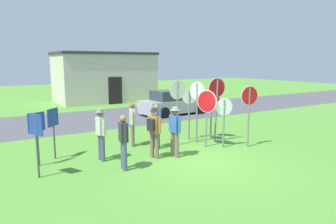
{
  "coord_description": "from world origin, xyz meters",
  "views": [
    {
      "loc": [
        -6.03,
        -7.59,
        3.25
      ],
      "look_at": [
        0.31,
        2.68,
        1.3
      ],
      "focal_mm": 33.19,
      "sensor_mm": 36.0,
      "label": 1
    }
  ],
  "objects_px": {
    "stop_sign_rear_right": "(189,106)",
    "person_in_blue": "(154,129)",
    "stop_sign_low_front": "(217,98)",
    "stop_sign_tallest": "(224,114)",
    "stop_sign_leaning_left": "(177,101)",
    "info_panel_leftmost": "(37,129)",
    "person_in_dark_shirt": "(156,124)",
    "person_on_left": "(101,132)",
    "info_panel_rightmost": "(53,124)",
    "stop_sign_center_cluster": "(249,106)",
    "stop_sign_far_back": "(207,108)",
    "person_holding_notes": "(175,129)",
    "person_with_sunhat": "(123,139)",
    "info_panel_middle": "(36,134)",
    "stop_sign_leaning_right": "(197,101)",
    "person_near_signs": "(132,122)",
    "parked_car_on_street": "(173,103)",
    "stop_sign_nearest": "(211,105)"
  },
  "relations": [
    {
      "from": "stop_sign_rear_right",
      "to": "person_in_blue",
      "type": "relative_size",
      "value": 1.24
    },
    {
      "from": "stop_sign_low_front",
      "to": "stop_sign_tallest",
      "type": "distance_m",
      "value": 0.96
    },
    {
      "from": "stop_sign_leaning_left",
      "to": "info_panel_leftmost",
      "type": "distance_m",
      "value": 5.12
    },
    {
      "from": "person_in_dark_shirt",
      "to": "person_in_blue",
      "type": "distance_m",
      "value": 1.24
    },
    {
      "from": "stop_sign_tallest",
      "to": "person_on_left",
      "type": "relative_size",
      "value": 1.1
    },
    {
      "from": "person_in_dark_shirt",
      "to": "info_panel_rightmost",
      "type": "xyz_separation_m",
      "value": [
        -3.57,
        0.69,
        0.24
      ]
    },
    {
      "from": "stop_sign_center_cluster",
      "to": "stop_sign_leaning_left",
      "type": "bearing_deg",
      "value": 143.15
    },
    {
      "from": "stop_sign_far_back",
      "to": "person_in_blue",
      "type": "distance_m",
      "value": 2.5
    },
    {
      "from": "stop_sign_tallest",
      "to": "person_holding_notes",
      "type": "bearing_deg",
      "value": -178.78
    },
    {
      "from": "info_panel_leftmost",
      "to": "info_panel_rightmost",
      "type": "xyz_separation_m",
      "value": [
        0.59,
        0.48,
        0.01
      ]
    },
    {
      "from": "person_with_sunhat",
      "to": "info_panel_middle",
      "type": "relative_size",
      "value": 0.92
    },
    {
      "from": "stop_sign_center_cluster",
      "to": "info_panel_leftmost",
      "type": "relative_size",
      "value": 1.39
    },
    {
      "from": "stop_sign_tallest",
      "to": "stop_sign_rear_right",
      "type": "xyz_separation_m",
      "value": [
        -0.43,
        1.66,
        0.15
      ]
    },
    {
      "from": "stop_sign_tallest",
      "to": "person_on_left",
      "type": "distance_m",
      "value": 4.64
    },
    {
      "from": "stop_sign_leaning_right",
      "to": "info_panel_leftmost",
      "type": "height_order",
      "value": "stop_sign_leaning_right"
    },
    {
      "from": "stop_sign_leaning_left",
      "to": "stop_sign_leaning_right",
      "type": "bearing_deg",
      "value": -5.26
    },
    {
      "from": "person_in_dark_shirt",
      "to": "person_near_signs",
      "type": "bearing_deg",
      "value": 128.4
    },
    {
      "from": "parked_car_on_street",
      "to": "stop_sign_rear_right",
      "type": "height_order",
      "value": "stop_sign_rear_right"
    },
    {
      "from": "stop_sign_tallest",
      "to": "info_panel_leftmost",
      "type": "xyz_separation_m",
      "value": [
        -6.42,
        1.44,
        -0.1
      ]
    },
    {
      "from": "stop_sign_low_front",
      "to": "stop_sign_far_back",
      "type": "distance_m",
      "value": 0.88
    },
    {
      "from": "person_with_sunhat",
      "to": "person_holding_notes",
      "type": "relative_size",
      "value": 0.97
    },
    {
      "from": "stop_sign_tallest",
      "to": "info_panel_middle",
      "type": "relative_size",
      "value": 1.03
    },
    {
      "from": "stop_sign_low_front",
      "to": "person_on_left",
      "type": "relative_size",
      "value": 1.51
    },
    {
      "from": "stop_sign_tallest",
      "to": "stop_sign_far_back",
      "type": "bearing_deg",
      "value": 139.35
    },
    {
      "from": "info_panel_leftmost",
      "to": "stop_sign_rear_right",
      "type": "bearing_deg",
      "value": 2.13
    },
    {
      "from": "info_panel_leftmost",
      "to": "person_with_sunhat",
      "type": "bearing_deg",
      "value": -39.27
    },
    {
      "from": "stop_sign_low_front",
      "to": "person_in_dark_shirt",
      "type": "xyz_separation_m",
      "value": [
        -2.52,
        0.48,
        -0.86
      ]
    },
    {
      "from": "stop_sign_far_back",
      "to": "stop_sign_center_cluster",
      "type": "distance_m",
      "value": 1.61
    },
    {
      "from": "stop_sign_far_back",
      "to": "person_near_signs",
      "type": "bearing_deg",
      "value": 146.38
    },
    {
      "from": "stop_sign_nearest",
      "to": "person_near_signs",
      "type": "bearing_deg",
      "value": 168.73
    },
    {
      "from": "info_panel_rightmost",
      "to": "stop_sign_far_back",
      "type": "bearing_deg",
      "value": -15.68
    },
    {
      "from": "parked_car_on_street",
      "to": "person_with_sunhat",
      "type": "distance_m",
      "value": 10.35
    },
    {
      "from": "person_in_blue",
      "to": "stop_sign_far_back",
      "type": "bearing_deg",
      "value": 5.53
    },
    {
      "from": "person_holding_notes",
      "to": "person_in_blue",
      "type": "distance_m",
      "value": 0.72
    },
    {
      "from": "person_in_blue",
      "to": "parked_car_on_street",
      "type": "bearing_deg",
      "value": 53.21
    },
    {
      "from": "info_panel_middle",
      "to": "info_panel_rightmost",
      "type": "relative_size",
      "value": 1.07
    },
    {
      "from": "person_holding_notes",
      "to": "stop_sign_center_cluster",
      "type": "bearing_deg",
      "value": -7.2
    },
    {
      "from": "stop_sign_rear_right",
      "to": "info_panel_middle",
      "type": "height_order",
      "value": "stop_sign_rear_right"
    },
    {
      "from": "stop_sign_leaning_right",
      "to": "info_panel_rightmost",
      "type": "height_order",
      "value": "stop_sign_leaning_right"
    },
    {
      "from": "stop_sign_tallest",
      "to": "person_in_blue",
      "type": "xyz_separation_m",
      "value": [
        -2.94,
        0.19,
        -0.27
      ]
    },
    {
      "from": "info_panel_leftmost",
      "to": "parked_car_on_street",
      "type": "bearing_deg",
      "value": 34.1
    },
    {
      "from": "person_on_left",
      "to": "person_near_signs",
      "type": "relative_size",
      "value": 1.03
    },
    {
      "from": "parked_car_on_street",
      "to": "info_panel_rightmost",
      "type": "bearing_deg",
      "value": -146.31
    },
    {
      "from": "stop_sign_rear_right",
      "to": "person_near_signs",
      "type": "xyz_separation_m",
      "value": [
        -2.44,
        0.35,
        -0.48
      ]
    },
    {
      "from": "person_near_signs",
      "to": "person_holding_notes",
      "type": "bearing_deg",
      "value": -73.17
    },
    {
      "from": "stop_sign_leaning_left",
      "to": "person_on_left",
      "type": "height_order",
      "value": "stop_sign_leaning_left"
    },
    {
      "from": "stop_sign_nearest",
      "to": "info_panel_leftmost",
      "type": "distance_m",
      "value": 6.91
    },
    {
      "from": "info_panel_rightmost",
      "to": "person_in_blue",
      "type": "bearing_deg",
      "value": -30.93
    },
    {
      "from": "info_panel_rightmost",
      "to": "parked_car_on_street",
      "type": "bearing_deg",
      "value": 33.69
    },
    {
      "from": "parked_car_on_street",
      "to": "info_panel_leftmost",
      "type": "xyz_separation_m",
      "value": [
        -8.94,
        -6.05,
        0.49
      ]
    }
  ]
}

